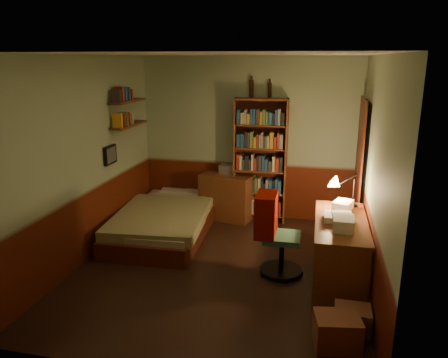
% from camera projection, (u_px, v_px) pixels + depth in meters
% --- Properties ---
extents(floor, '(3.50, 4.00, 0.02)m').
position_uv_depth(floor, '(220.00, 269.00, 5.51)').
color(floor, black).
rests_on(floor, ground).
extents(ceiling, '(3.50, 4.00, 0.02)m').
position_uv_depth(ceiling, '(219.00, 53.00, 4.81)').
color(ceiling, silver).
rests_on(ceiling, wall_back).
extents(wall_back, '(3.50, 0.02, 2.60)m').
position_uv_depth(wall_back, '(248.00, 139.00, 7.05)').
color(wall_back, gray).
rests_on(wall_back, ground).
extents(wall_left, '(0.02, 4.00, 2.60)m').
position_uv_depth(wall_left, '(85.00, 161.00, 5.54)').
color(wall_left, gray).
rests_on(wall_left, ground).
extents(wall_right, '(0.02, 4.00, 2.60)m').
position_uv_depth(wall_right, '(375.00, 177.00, 4.78)').
color(wall_right, gray).
rests_on(wall_right, ground).
extents(wall_front, '(3.50, 0.02, 2.60)m').
position_uv_depth(wall_front, '(156.00, 232.00, 3.28)').
color(wall_front, gray).
rests_on(wall_front, ground).
extents(doorway, '(0.06, 0.90, 2.00)m').
position_uv_depth(doorway, '(361.00, 174.00, 6.09)').
color(doorway, black).
rests_on(doorway, ground).
extents(door_trim, '(0.02, 0.98, 2.08)m').
position_uv_depth(door_trim, '(358.00, 174.00, 6.10)').
color(door_trim, '#45180D').
rests_on(door_trim, ground).
extents(bed, '(1.29, 2.30, 0.67)m').
position_uv_depth(bed, '(166.00, 211.00, 6.56)').
color(bed, '#839058').
rests_on(bed, ground).
extents(dresser, '(0.90, 0.59, 0.74)m').
position_uv_depth(dresser, '(227.00, 197.00, 7.13)').
color(dresser, '#603017').
rests_on(dresser, ground).
extents(mini_stereo, '(0.27, 0.22, 0.14)m').
position_uv_depth(mini_stereo, '(228.00, 169.00, 7.14)').
color(mini_stereo, '#B2B2B7').
rests_on(mini_stereo, dresser).
extents(bookshelf, '(0.86, 0.33, 1.97)m').
position_uv_depth(bookshelf, '(260.00, 161.00, 6.94)').
color(bookshelf, '#603017').
rests_on(bookshelf, ground).
extents(bottle_left, '(0.08, 0.08, 0.27)m').
position_uv_depth(bottle_left, '(251.00, 89.00, 6.78)').
color(bottle_left, black).
rests_on(bottle_left, bookshelf).
extents(bottle_right, '(0.07, 0.07, 0.23)m').
position_uv_depth(bottle_right, '(270.00, 90.00, 6.72)').
color(bottle_right, black).
rests_on(bottle_right, bookshelf).
extents(desk, '(0.60, 1.42, 0.76)m').
position_uv_depth(desk, '(339.00, 251.00, 5.10)').
color(desk, '#603017').
rests_on(desk, ground).
extents(paper_stack, '(0.28, 0.32, 0.11)m').
position_uv_depth(paper_stack, '(343.00, 205.00, 5.35)').
color(paper_stack, silver).
rests_on(paper_stack, desk).
extents(desk_lamp, '(0.20, 0.20, 0.65)m').
position_uv_depth(desk_lamp, '(354.00, 181.00, 5.42)').
color(desk_lamp, black).
rests_on(desk_lamp, desk).
extents(office_chair, '(0.43, 0.38, 0.85)m').
position_uv_depth(office_chair, '(282.00, 241.00, 5.27)').
color(office_chair, '#326247').
rests_on(office_chair, ground).
extents(red_jacket, '(0.36, 0.49, 0.52)m').
position_uv_depth(red_jacket, '(290.00, 189.00, 4.98)').
color(red_jacket, '#8B0D02').
rests_on(red_jacket, office_chair).
extents(wall_shelf_lower, '(0.20, 0.90, 0.03)m').
position_uv_depth(wall_shelf_lower, '(129.00, 125.00, 6.47)').
color(wall_shelf_lower, '#603017').
rests_on(wall_shelf_lower, wall_left).
extents(wall_shelf_upper, '(0.20, 0.90, 0.03)m').
position_uv_depth(wall_shelf_upper, '(128.00, 101.00, 6.38)').
color(wall_shelf_upper, '#603017').
rests_on(wall_shelf_upper, wall_left).
extents(framed_picture, '(0.04, 0.32, 0.26)m').
position_uv_depth(framed_picture, '(110.00, 155.00, 6.11)').
color(framed_picture, black).
rests_on(framed_picture, wall_left).
extents(cardboard_box_a, '(0.46, 0.39, 0.30)m').
position_uv_depth(cardboard_box_a, '(337.00, 331.00, 3.98)').
color(cardboard_box_a, brown).
rests_on(cardboard_box_a, ground).
extents(cardboard_box_b, '(0.34, 0.28, 0.24)m').
position_uv_depth(cardboard_box_b, '(352.00, 319.00, 4.22)').
color(cardboard_box_b, brown).
rests_on(cardboard_box_b, ground).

